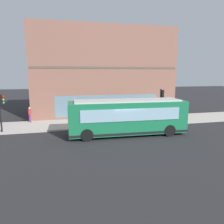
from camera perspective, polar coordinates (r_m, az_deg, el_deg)
name	(u,v)px	position (r m, az deg, el deg)	size (l,w,h in m)	color
ground	(125,135)	(18.63, 3.53, -6.21)	(120.00, 120.00, 0.00)	#262628
sidewalk_curb	(112,122)	(23.14, 0.08, -2.71)	(4.49, 40.00, 0.15)	#B2ADA3
building_corner	(101,73)	(28.97, -2.97, 10.45)	(8.71, 17.24, 10.74)	#8C5B4C
city_bus_nearside	(127,117)	(18.46, 4.10, -1.40)	(2.90, 10.12, 3.07)	#197247
traffic_light_near_corner	(162,99)	(22.73, 13.11, 3.32)	(0.32, 0.49, 3.55)	black
traffic_light_down_block	(1,105)	(20.98, -27.48, 1.61)	(0.32, 0.49, 3.43)	black
fire_hydrant	(175,115)	(25.68, 16.40, -0.83)	(0.35, 0.35, 0.74)	gold
pedestrian_near_building_entrance	(30,114)	(24.19, -21.10, -0.40)	(0.32, 0.32, 1.63)	#8C3F8C
pedestrian_near_hydrant	(142,110)	(24.75, 8.14, 0.61)	(0.32, 0.32, 1.75)	#99994C
pedestrian_by_light_pole	(180,112)	(24.86, 17.76, 0.02)	(0.32, 0.32, 1.59)	silver
pedestrian_walking_along_curb	(176,108)	(26.82, 16.64, 0.98)	(0.32, 0.32, 1.71)	silver
newspaper_vending_box	(123,115)	(24.27, 2.86, -0.83)	(0.44, 0.42, 0.90)	#263F99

